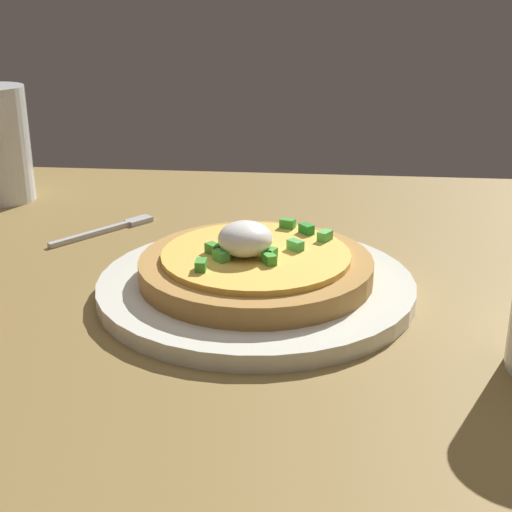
% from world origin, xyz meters
% --- Properties ---
extents(dining_table, '(1.20, 0.67, 0.02)m').
position_xyz_m(dining_table, '(0.00, 0.00, 0.01)').
color(dining_table, olive).
rests_on(dining_table, ground).
extents(plate, '(0.26, 0.26, 0.01)m').
position_xyz_m(plate, '(0.03, -0.05, 0.03)').
color(plate, silver).
rests_on(plate, dining_table).
extents(pizza, '(0.19, 0.19, 0.05)m').
position_xyz_m(pizza, '(0.02, -0.05, 0.05)').
color(pizza, '#AF8041').
rests_on(pizza, plate).
extents(fork, '(0.08, 0.10, 0.00)m').
position_xyz_m(fork, '(-0.14, 0.09, 0.02)').
color(fork, '#B7B7BC').
rests_on(fork, dining_table).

